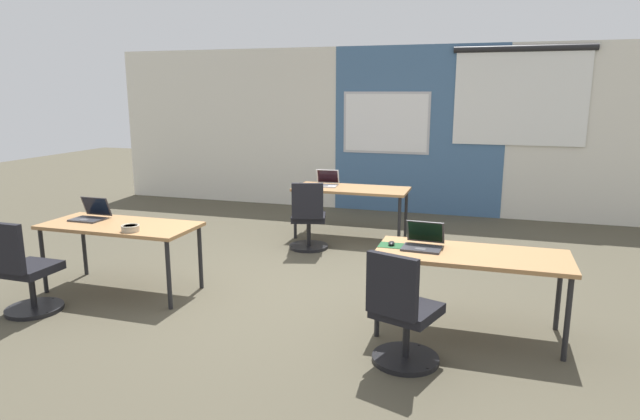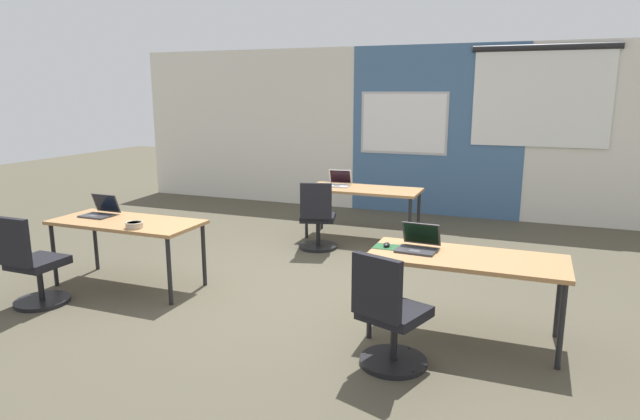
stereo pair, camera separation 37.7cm
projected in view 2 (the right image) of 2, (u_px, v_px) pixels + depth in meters
ground_plane at (302, 288)px, 5.84m from camera, size 24.00×24.00×0.00m
back_wall_assembly at (400, 130)px, 9.35m from camera, size 10.00×0.27×2.80m
desk_near_left at (127, 226)px, 5.78m from camera, size 1.60×0.70×0.72m
desk_near_right at (466, 263)px, 4.53m from camera, size 1.60×0.70×0.72m
desk_far_center at (363, 192)px, 7.70m from camera, size 1.60×0.70×0.72m
laptop_near_left_end at (100, 211)px, 5.99m from camera, size 0.33×0.31×0.23m
chair_near_left_end at (32, 269)px, 5.28m from camera, size 0.52×0.54×0.92m
laptop_far_left at (339, 183)px, 7.88m from camera, size 0.35×0.34×0.23m
chair_far_left at (317, 222)px, 7.19m from camera, size 0.54×0.59×0.92m
laptop_near_right_inner at (418, 244)px, 4.69m from camera, size 0.35×0.34×0.22m
mousepad_near_right_inner at (387, 247)px, 4.79m from camera, size 0.22×0.19×0.00m
mouse_near_right_inner at (387, 245)px, 4.79m from camera, size 0.06×0.10×0.03m
chair_near_right_inner at (389, 321)px, 4.08m from camera, size 0.56×0.61×0.92m
snack_bowl at (134, 225)px, 5.45m from camera, size 0.18×0.18×0.06m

